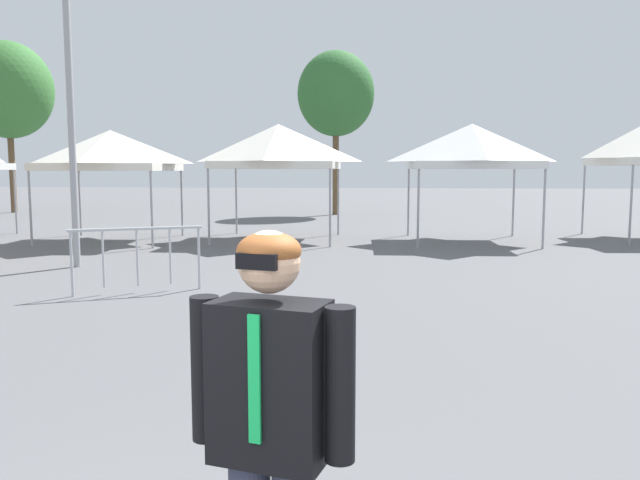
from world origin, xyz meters
TOP-DOWN VIEW (x-y plane):
  - canopy_tent_right_of_center at (-6.68, 15.69)m, footprint 3.51×3.51m
  - canopy_tent_left_of_center at (-2.11, 16.55)m, footprint 3.38×3.38m
  - canopy_tent_behind_right at (3.29, 16.56)m, footprint 3.43×3.43m
  - person_foreground at (0.40, 0.89)m, footprint 0.63×0.34m
  - light_pole_near_lift at (-5.45, 11.06)m, footprint 0.36×0.36m
  - tree_behind_tents_center at (-1.21, 26.98)m, footprint 3.40×3.40m
  - tree_behind_tents_right at (-16.49, 27.00)m, footprint 4.06×4.06m
  - crowd_barrier_by_lift at (-3.14, 8.50)m, footprint 1.93×0.93m

SIDE VIEW (x-z plane):
  - crowd_barrier_by_lift at x=-3.14m, z-range 0.22..1.29m
  - person_foreground at x=0.40m, z-range 0.14..1.92m
  - canopy_tent_right_of_center at x=-6.68m, z-range 0.99..4.08m
  - canopy_tent_behind_right at x=3.29m, z-range 1.01..4.28m
  - canopy_tent_left_of_center at x=-2.11m, z-range 1.02..4.31m
  - light_pole_near_lift at x=-5.45m, z-range 0.57..9.58m
  - tree_behind_tents_center at x=-1.21m, z-range 1.72..8.95m
  - tree_behind_tents_right at x=-16.49m, z-range 1.72..9.66m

